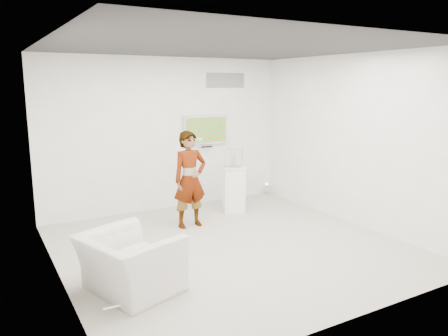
# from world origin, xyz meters

# --- Properties ---
(room) EXTENTS (5.01, 5.01, 3.00)m
(room) POSITION_xyz_m (0.00, 0.00, 1.50)
(room) COLOR beige
(room) RESTS_ON ground
(tv) EXTENTS (1.00, 0.08, 0.60)m
(tv) POSITION_xyz_m (0.85, 2.45, 1.55)
(tv) COLOR silver
(tv) RESTS_ON room
(logo_decal) EXTENTS (0.90, 0.02, 0.30)m
(logo_decal) POSITION_xyz_m (1.35, 2.49, 2.55)
(logo_decal) COLOR slate
(logo_decal) RESTS_ON room
(person) EXTENTS (0.63, 0.42, 1.69)m
(person) POSITION_xyz_m (-0.12, 1.19, 0.85)
(person) COLOR silver
(person) RESTS_ON room
(armchair) EXTENTS (1.26, 1.35, 0.72)m
(armchair) POSITION_xyz_m (-1.82, -0.70, 0.36)
(armchair) COLOR silver
(armchair) RESTS_ON room
(pedestal) EXTENTS (0.57, 0.57, 0.91)m
(pedestal) POSITION_xyz_m (1.02, 1.60, 0.45)
(pedestal) COLOR white
(pedestal) RESTS_ON room
(floor_uplight) EXTENTS (0.19, 0.19, 0.26)m
(floor_uplight) POSITION_xyz_m (2.36, 2.36, 0.13)
(floor_uplight) COLOR silver
(floor_uplight) RESTS_ON room
(vitrine) EXTENTS (0.46, 0.46, 0.33)m
(vitrine) POSITION_xyz_m (1.02, 1.60, 1.07)
(vitrine) COLOR white
(vitrine) RESTS_ON pedestal
(console) EXTENTS (0.16, 0.17, 0.25)m
(console) POSITION_xyz_m (1.02, 1.60, 1.03)
(console) COLOR white
(console) RESTS_ON pedestal
(wii_remote) EXTENTS (0.10, 0.15, 0.04)m
(wii_remote) POSITION_xyz_m (0.13, 1.35, 1.52)
(wii_remote) COLOR white
(wii_remote) RESTS_ON person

